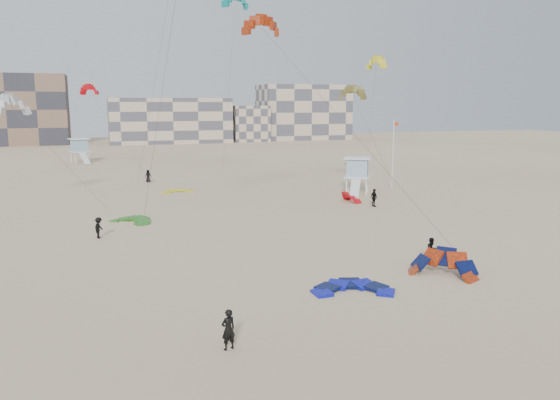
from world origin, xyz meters
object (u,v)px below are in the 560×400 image
object	(u,v)px
kite_ground_blue	(353,291)
lifeguard_tower_near	(357,175)
kitesurfer_main	(228,329)
kite_ground_orange	(442,275)

from	to	relation	value
kite_ground_blue	lifeguard_tower_near	size ratio (longest dim) A/B	0.67
kite_ground_blue	kitesurfer_main	xyz separation A→B (m)	(-8.30, -5.04, 0.90)
kitesurfer_main	lifeguard_tower_near	distance (m)	43.39
kite_ground_orange	lifeguard_tower_near	world-z (taller)	lifeguard_tower_near
kite_ground_orange	kitesurfer_main	size ratio (longest dim) A/B	2.29
kite_ground_orange	kite_ground_blue	bearing A→B (deg)	-125.37
kitesurfer_main	kite_ground_blue	bearing A→B (deg)	-166.05
kite_ground_blue	kitesurfer_main	distance (m)	9.76
kite_ground_orange	kitesurfer_main	xyz separation A→B (m)	(-14.79, -5.92, 0.90)
kite_ground_orange	lifeguard_tower_near	xyz separation A→B (m)	(9.11, 30.28, 2.11)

